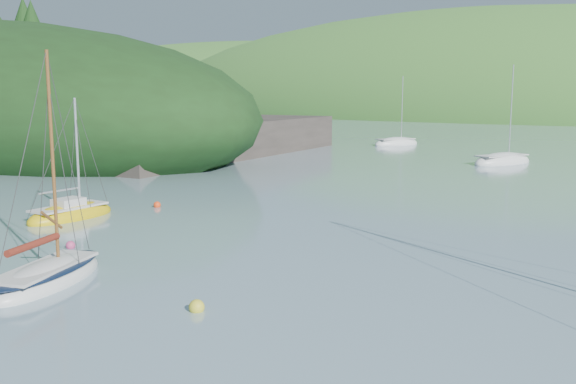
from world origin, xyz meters
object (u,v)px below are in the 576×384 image
Objects in this scene: daysailer_white at (48,277)px; sailboat_yellow at (71,215)px; distant_sloop_a at (502,162)px; distant_sloop_c at (396,144)px.

sailboat_yellow is (-9.32, 6.91, -0.03)m from daysailer_white.
sailboat_yellow is 39.20m from distant_sloop_a.
distant_sloop_c reaches higher than daysailer_white.
daysailer_white is 11.60m from sailboat_yellow.
distant_sloop_a reaches higher than daysailer_white.
distant_sloop_a reaches higher than sailboat_yellow.
daysailer_white is at bearing -68.57° from distant_sloop_a.
daysailer_white is 0.94× the size of distant_sloop_c.
sailboat_yellow is at bearing -82.07° from distant_sloop_a.
distant_sloop_c is at bearing 83.56° from daysailer_white.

